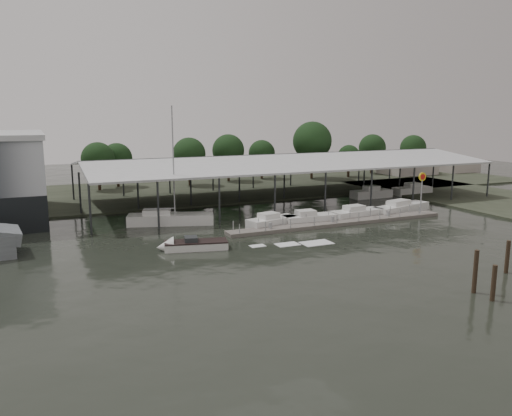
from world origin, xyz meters
name	(u,v)px	position (x,y,z in m)	size (l,w,h in m)	color
ground	(258,263)	(0.00, 0.00, 0.00)	(200.00, 200.00, 0.00)	black
land_strip_far	(151,193)	(0.00, 42.00, 0.10)	(140.00, 30.00, 0.30)	#3A4030
covered_boat_shed	(284,159)	(17.00, 28.00, 6.13)	(58.24, 24.00, 6.96)	silver
floating_dock	(340,223)	(15.00, 10.00, 0.20)	(28.00, 2.00, 1.40)	slate
shell_fuel_sign	(422,185)	(27.00, 9.99, 3.93)	(1.10, 0.18, 5.55)	#95979A
distant_commercial_buildings	(423,166)	(59.03, 44.69, 1.84)	(22.00, 8.00, 4.00)	#9D938A
white_sailboat	(169,219)	(-3.09, 18.27, 0.66)	(10.18, 5.45, 13.82)	silver
speedboat_underway	(190,245)	(-4.10, 6.58, 0.39)	(17.43, 5.78, 2.00)	silver
moored_cruiser_0	(272,221)	(7.28, 12.19, 0.61)	(6.48, 3.51, 1.70)	silver
moored_cruiser_1	(309,219)	(11.90, 11.87, 0.61)	(6.36, 2.61, 1.70)	silver
moored_cruiser_2	(357,213)	(18.88, 12.15, 0.61)	(7.10, 2.78, 1.70)	silver
moored_cruiser_3	(401,208)	(26.38, 12.92, 0.61)	(9.53, 4.37, 1.70)	silver
horizon_tree_line	(273,150)	(25.01, 48.09, 6.00)	(71.01, 10.29, 11.31)	black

